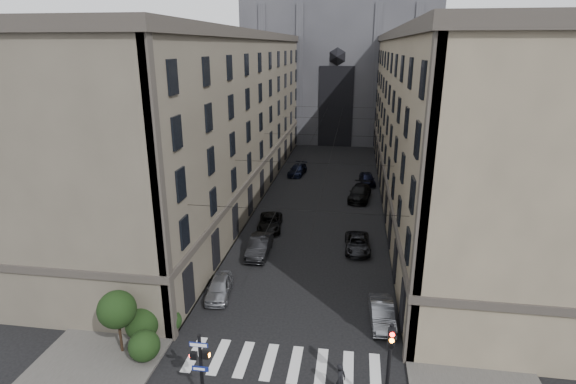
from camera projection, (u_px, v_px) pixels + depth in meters
The scene contains 19 objects.
sidewalk_left at pixel (239, 190), 56.30m from camera, with size 7.00×80.00×0.15m, color #383533.
sidewalk_right at pixel (411, 198), 53.34m from camera, with size 7.00×80.00×0.15m, color #383533.
zebra_crossing at pixel (282, 363), 25.71m from camera, with size 11.00×3.20×0.01m, color beige.
building_left at pixel (213, 115), 53.84m from camera, with size 13.60×60.60×18.85m.
building_right at pixel (445, 121), 50.05m from camera, with size 13.60×60.60×18.85m.
gothic_tower at pixel (340, 43), 85.93m from camera, with size 35.00×23.00×58.00m.
pedestrian_signal_left at pixel (201, 364), 22.19m from camera, with size 1.02×0.38×4.00m.
traffic_light_right at pixel (389, 360), 21.00m from camera, with size 0.34×0.50×5.20m.
shrub_cluster at pixel (136, 323), 26.38m from camera, with size 3.90×4.40×3.90m.
tram_wires at pixel (324, 136), 52.25m from camera, with size 14.00×60.00×0.43m.
car_left_near at pixel (219, 287), 32.41m from camera, with size 1.64×4.08×1.39m, color gray.
car_left_midnear at pixel (259, 246), 38.80m from camera, with size 1.69×4.85×1.60m, color black.
car_left_midfar at pixel (270, 222), 44.38m from camera, with size 2.24×4.86×1.35m, color black.
car_left_far at pixel (297, 170), 62.98m from camera, with size 1.98×4.86×1.41m, color black.
car_right_near at pixel (382, 313), 29.25m from camera, with size 1.46×4.19×1.38m, color slate.
car_right_midnear at pixel (357, 243), 39.71m from camera, with size 2.16×4.68×1.30m, color black.
car_right_midfar at pixel (360, 193), 52.80m from camera, with size 2.29×5.62×1.63m, color black.
car_right_far at pixel (367, 179), 58.71m from camera, with size 1.75×4.35×1.48m, color black.
pedestrian at pixel (341, 380), 23.06m from camera, with size 0.70×0.46×1.91m, color black.
Camera 1 is at (3.50, -16.10, 17.32)m, focal length 28.00 mm.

